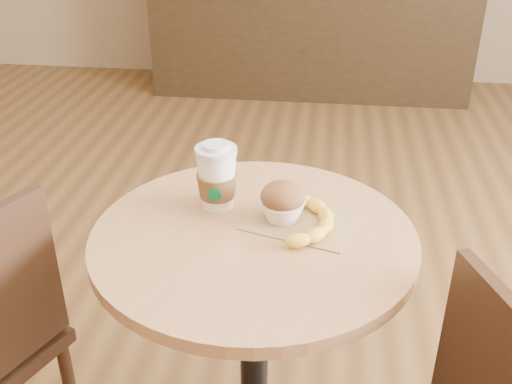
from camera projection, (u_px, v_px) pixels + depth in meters
The scene contains 6 objects.
cafe_table at pixel (254, 306), 1.42m from camera, with size 0.72×0.72×0.75m.
service_counter at pixel (312, 18), 4.22m from camera, with size 2.30×0.65×1.04m.
kraft_bag at pixel (301, 221), 1.36m from camera, with size 0.24×0.18×0.00m, color #957548.
coffee_cup at pixel (217, 179), 1.39m from camera, with size 0.10×0.10×0.16m.
muffin at pixel (283, 202), 1.35m from camera, with size 0.10×0.10×0.09m.
banana at pixel (312, 220), 1.33m from camera, with size 0.12×0.23×0.03m, color yellow, non-canonical shape.
Camera 1 is at (0.15, -1.12, 1.46)m, focal length 42.00 mm.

